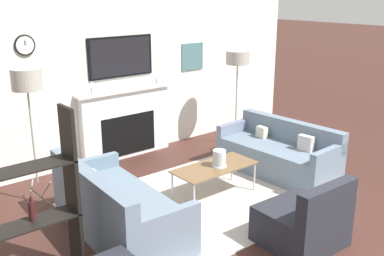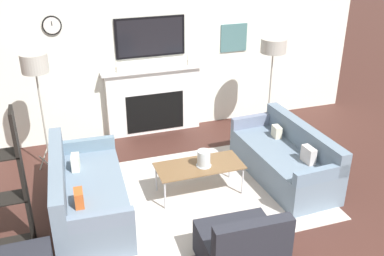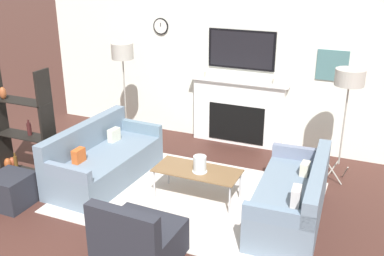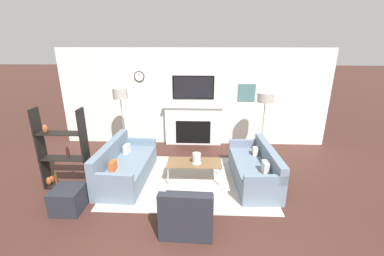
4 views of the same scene
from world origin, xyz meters
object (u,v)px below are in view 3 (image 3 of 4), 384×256
couch_left (103,161)px  shelf_unit (22,129)px  armchair (138,241)px  coffee_table (197,172)px  couch_right (293,199)px  floor_lamp_right (350,79)px  hurricane_candle (200,165)px  floor_lamp_left (122,53)px  ottoman (11,190)px

couch_left → shelf_unit: 1.27m
armchair → coffee_table: (0.06, 1.50, 0.14)m
couch_right → floor_lamp_right: size_ratio=1.10×
couch_left → hurricane_candle: bearing=-0.8°
armchair → couch_left: bearing=133.9°
shelf_unit → coffee_table: bearing=7.6°
couch_left → armchair: bearing=-46.1°
couch_right → floor_lamp_left: 3.69m
armchair → shelf_unit: size_ratio=0.50×
couch_left → hurricane_candle: size_ratio=8.52×
floor_lamp_right → ottoman: bearing=-147.9°
armchair → floor_lamp_left: bearing=123.0°
couch_left → coffee_table: (1.50, 0.01, 0.11)m
hurricane_candle → floor_lamp_left: size_ratio=0.13×
couch_left → ottoman: couch_left is taller
hurricane_candle → floor_lamp_left: bearing=145.2°
couch_left → floor_lamp_left: size_ratio=1.08×
couch_left → coffee_table: couch_left is taller
coffee_table → hurricane_candle: (0.05, -0.03, 0.13)m
couch_left → shelf_unit: shelf_unit is taller
hurricane_candle → armchair: bearing=-94.3°
shelf_unit → hurricane_candle: bearing=6.8°
couch_right → hurricane_candle: size_ratio=8.22×
couch_right → floor_lamp_left: bearing=157.3°
ottoman → hurricane_candle: bearing=25.9°
armchair → ottoman: size_ratio=1.67×
floor_lamp_left → ottoman: bearing=-97.1°
coffee_table → floor_lamp_right: size_ratio=0.69×
floor_lamp_left → floor_lamp_right: floor_lamp_left is taller
couch_left → floor_lamp_right: bearing=22.6°
couch_right → ottoman: size_ratio=3.67×
couch_left → floor_lamp_right: (3.19, 1.33, 1.25)m
couch_left → coffee_table: bearing=0.4°
floor_lamp_left → ottoman: 2.82m
armchair → shelf_unit: bearing=155.9°
shelf_unit → floor_lamp_left: bearing=66.1°
couch_left → couch_right: 2.78m
couch_left → floor_lamp_left: bearing=106.6°
couch_left → couch_right: (2.78, -0.00, 0.00)m
hurricane_candle → shelf_unit: bearing=-173.2°
floor_lamp_right → shelf_unit: floor_lamp_right is taller
hurricane_candle → coffee_table: bearing=147.2°
hurricane_candle → floor_lamp_left: 2.60m
coffee_table → ottoman: bearing=-152.9°
couch_left → floor_lamp_left: 1.91m
floor_lamp_left → couch_right: bearing=-22.7°
couch_left → hurricane_candle: 1.56m
ottoman → couch_right: bearing=17.7°
armchair → ottoman: 2.17m
coffee_table → floor_lamp_left: bearing=145.1°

